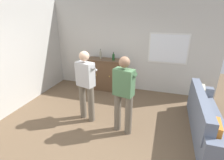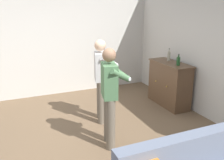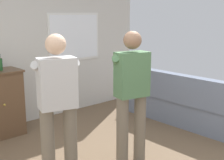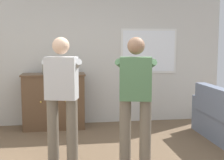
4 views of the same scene
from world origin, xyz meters
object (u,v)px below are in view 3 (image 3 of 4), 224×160
bottle_wine_green (0,64)px  person_standing_left (58,103)px  person_standing_right (131,92)px  couch (181,104)px

bottle_wine_green → person_standing_left: 1.78m
bottle_wine_green → person_standing_right: (0.82, -1.97, -0.19)m
couch → bottle_wine_green: bottle_wine_green is taller
person_standing_right → person_standing_left: bearing=167.7°
couch → person_standing_right: 1.83m
couch → person_standing_left: (-2.61, -0.22, 0.60)m
couch → bottle_wine_green: bearing=148.2°
bottle_wine_green → person_standing_left: size_ratio=0.15×
bottle_wine_green → couch: bearing=-31.8°
bottle_wine_green → person_standing_right: person_standing_right is taller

